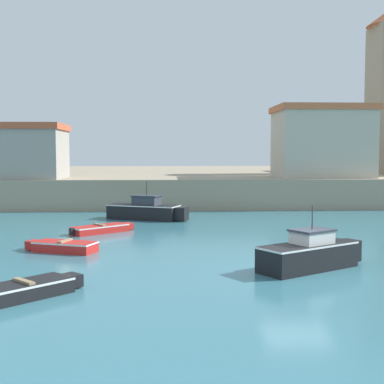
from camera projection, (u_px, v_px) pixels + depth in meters
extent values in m
plane|color=teal|center=(297.00, 270.00, 19.94)|extent=(200.00, 200.00, 0.00)
cube|color=gray|center=(209.00, 181.00, 60.01)|extent=(120.00, 40.00, 2.35)
cube|color=black|center=(24.00, 290.00, 16.17)|extent=(2.87, 2.85, 0.48)
cube|color=black|center=(71.00, 280.00, 17.42)|extent=(0.82, 0.83, 0.41)
cube|color=white|center=(24.00, 284.00, 16.16)|extent=(2.90, 2.88, 0.07)
cube|color=#997F5B|center=(24.00, 281.00, 16.15)|extent=(0.84, 0.85, 0.08)
cube|color=black|center=(308.00, 257.00, 20.08)|extent=(4.18, 3.33, 0.98)
cube|color=black|center=(349.00, 250.00, 21.40)|extent=(0.95, 0.99, 0.83)
cube|color=white|center=(308.00, 245.00, 20.04)|extent=(4.22, 3.37, 0.07)
cube|color=silver|center=(312.00, 237.00, 20.14)|extent=(1.76, 1.64, 0.46)
cube|color=#2D333D|center=(312.00, 230.00, 20.12)|extent=(1.90, 1.77, 0.08)
cylinder|color=black|center=(312.00, 217.00, 20.08)|extent=(0.04, 0.04, 0.90)
cube|color=red|center=(65.00, 247.00, 23.67)|extent=(2.96, 2.04, 0.46)
cube|color=red|center=(34.00, 245.00, 24.17)|extent=(0.71, 0.78, 0.39)
cube|color=white|center=(65.00, 242.00, 23.66)|extent=(2.99, 2.07, 0.07)
cube|color=#997F5B|center=(65.00, 241.00, 23.65)|extent=(0.53, 0.99, 0.08)
cube|color=red|center=(100.00, 229.00, 29.23)|extent=(3.16, 2.89, 0.41)
cube|color=red|center=(127.00, 226.00, 30.47)|extent=(0.79, 0.80, 0.35)
cube|color=white|center=(100.00, 226.00, 29.22)|extent=(3.19, 2.92, 0.07)
cube|color=#997F5B|center=(100.00, 225.00, 29.21)|extent=(0.77, 0.86, 0.08)
cube|color=black|center=(72.00, 231.00, 28.07)|extent=(0.28, 0.28, 0.36)
cube|color=black|center=(143.00, 212.00, 35.10)|extent=(4.91, 3.28, 0.96)
cube|color=black|center=(181.00, 214.00, 34.18)|extent=(0.99, 1.08, 0.82)
cube|color=white|center=(143.00, 205.00, 35.07)|extent=(4.96, 3.31, 0.07)
cube|color=#333842|center=(147.00, 201.00, 34.97)|extent=(1.96, 1.73, 0.56)
cube|color=#2D333D|center=(147.00, 196.00, 34.94)|extent=(2.12, 1.85, 0.08)
cylinder|color=black|center=(147.00, 188.00, 34.91)|extent=(0.04, 0.04, 0.90)
cube|color=#BCB29E|center=(322.00, 145.00, 44.09)|extent=(7.42, 5.63, 5.37)
cube|color=#C1663D|center=(322.00, 109.00, 43.88)|extent=(7.79, 5.91, 0.50)
cube|color=gray|center=(25.00, 154.00, 42.22)|extent=(5.96, 5.53, 3.79)
cube|color=#B25133|center=(24.00, 127.00, 42.06)|extent=(6.26, 5.81, 0.50)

